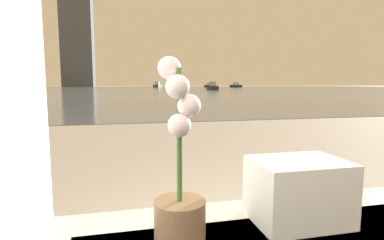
{
  "coord_description": "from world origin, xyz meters",
  "views": [
    {
      "loc": [
        -0.66,
        0.26,
        0.87
      ],
      "look_at": [
        -0.11,
        2.67,
        0.58
      ],
      "focal_mm": 28.0,
      "sensor_mm": 36.0,
      "label": 1
    }
  ],
  "objects": [
    {
      "name": "harbor_water",
      "position": [
        0.0,
        62.0,
        0.01
      ],
      "size": [
        180.0,
        110.0,
        0.01
      ],
      "color": "slate",
      "rests_on": "ground_plane"
    },
    {
      "name": "potted_orchid",
      "position": [
        -0.54,
        0.89,
        0.65
      ],
      "size": [
        0.12,
        0.12,
        0.41
      ],
      "color": "#8C6B4C",
      "rests_on": "bathtub"
    },
    {
      "name": "skyline_tower_1",
      "position": [
        -36.12,
        118.0,
        17.53
      ],
      "size": [
        6.61,
        10.93,
        35.06
      ],
      "color": "gray",
      "rests_on": "ground_plane"
    },
    {
      "name": "harbor_boat_0",
      "position": [
        31.22,
        82.78,
        0.54
      ],
      "size": [
        2.6,
        4.23,
        1.5
      ],
      "color": "navy",
      "rests_on": "harbor_water"
    },
    {
      "name": "harbor_boat_2",
      "position": [
        23.66,
        84.94,
        0.47
      ],
      "size": [
        2.12,
        3.68,
        1.31
      ],
      "color": "#2D2D33",
      "rests_on": "harbor_water"
    },
    {
      "name": "harbor_boat_4",
      "position": [
        13.06,
        45.87,
        0.47
      ],
      "size": [
        1.39,
        3.52,
        1.3
      ],
      "color": "#2D2D33",
      "rests_on": "harbor_water"
    },
    {
      "name": "harbor_boat_3",
      "position": [
        8.51,
        83.63,
        0.57
      ],
      "size": [
        2.84,
        4.5,
        1.6
      ],
      "color": "#335647",
      "rests_on": "harbor_water"
    },
    {
      "name": "towel_stack",
      "position": [
        -0.23,
        0.92,
        0.6
      ],
      "size": [
        0.23,
        0.17,
        0.16
      ],
      "color": "white",
      "rests_on": "bathtub"
    }
  ]
}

